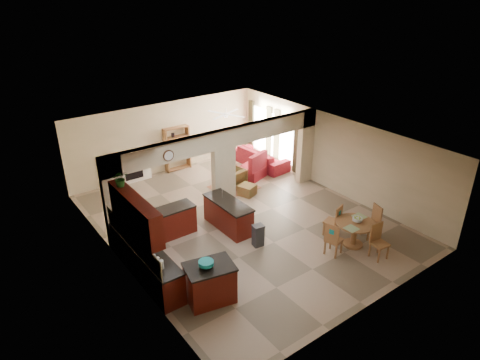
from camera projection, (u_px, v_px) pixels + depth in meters
floor at (242, 220)px, 13.81m from camera, size 10.00×10.00×0.00m
ceiling at (242, 138)px, 12.61m from camera, size 10.00×10.00×0.00m
wall_back at (166, 137)px, 16.85m from camera, size 8.00×0.00×8.00m
wall_front at (375, 258)px, 9.57m from camera, size 8.00×0.00×8.00m
wall_left at (118, 220)px, 11.07m from camera, size 0.00×10.00×10.00m
wall_right at (331, 153)px, 15.36m from camera, size 0.00×10.00×10.00m
partition_left_pier at (114, 202)px, 11.95m from camera, size 0.60×0.25×2.80m
partition_center_pier at (224, 179)px, 14.07m from camera, size 0.80×0.25×2.20m
partition_right_pier at (305, 147)px, 15.92m from camera, size 0.60×0.25×2.80m
partition_header at (223, 139)px, 13.47m from camera, size 8.00×0.25×0.60m
kitchen_counter at (151, 245)px, 11.68m from camera, size 2.52×3.29×1.48m
upper_cabinets at (135, 213)px, 10.36m from camera, size 0.35×2.40×0.90m
peninsula at (228, 215)px, 13.21m from camera, size 0.70×1.85×0.91m
wall_clock at (169, 156)px, 12.31m from camera, size 0.34×0.03×0.34m
rug at (234, 187)px, 15.98m from camera, size 1.60×1.30×0.01m
fireplace at (132, 167)px, 16.21m from camera, size 1.60×0.35×1.20m
shelving_unit at (177, 149)px, 17.12m from camera, size 1.00×0.32×1.80m
window_a at (287, 141)px, 17.10m from camera, size 0.02×0.90×1.90m
window_b at (260, 130)px, 18.34m from camera, size 0.02×0.90×1.90m
glazed_door at (273, 138)px, 17.78m from camera, size 0.02×0.70×2.10m
drape_a_left at (297, 145)px, 16.64m from camera, size 0.10×0.28×2.30m
drape_a_right at (277, 137)px, 17.52m from camera, size 0.10×0.28×2.30m
drape_b_left at (269, 133)px, 17.88m from camera, size 0.10×0.28×2.30m
drape_b_right at (251, 126)px, 18.75m from camera, size 0.10×0.28×2.30m
ceiling_fan at (226, 114)px, 15.70m from camera, size 1.00×1.00×0.10m
kitchen_island at (210, 283)px, 10.18m from camera, size 1.29×1.04×0.99m
teal_bowl at (206, 264)px, 9.89m from camera, size 0.36×0.36×0.17m
trash_can at (258, 236)px, 12.38m from camera, size 0.33×0.29×0.62m
dining_table at (355, 230)px, 12.31m from camera, size 1.12×1.12×0.76m
fruit_bowl at (357, 220)px, 12.19m from camera, size 0.28×0.28×0.15m
sofa at (261, 157)px, 17.68m from camera, size 2.57×1.18×0.73m
chaise at (252, 171)px, 16.77m from camera, size 1.30×1.17×0.43m
armchair at (234, 177)px, 15.94m from camera, size 0.85×0.87×0.70m
ottoman at (247, 190)px, 15.35m from camera, size 0.67×0.67×0.38m
plant at (120, 178)px, 10.59m from camera, size 0.46×0.43×0.42m
chair_north at (335, 220)px, 12.76m from camera, size 0.52×0.52×1.02m
chair_east at (373, 220)px, 12.73m from camera, size 0.52×0.52×1.02m
chair_south at (378, 239)px, 11.79m from camera, size 0.47×0.47×1.02m
chair_west at (333, 238)px, 11.84m from camera, size 0.52×0.52×1.02m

